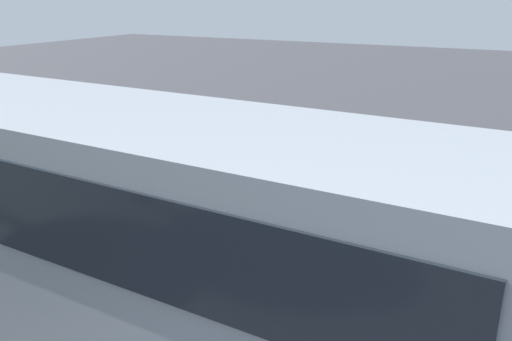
# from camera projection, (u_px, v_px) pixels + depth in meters

# --- Properties ---
(ground_plane) EXTENTS (80.00, 80.00, 0.00)m
(ground_plane) POSITION_uv_depth(u_px,v_px,m) (356.00, 236.00, 10.48)
(ground_plane) COLOR #38383D
(tour_bus) EXTENTS (10.86, 2.94, 3.25)m
(tour_bus) POSITION_uv_depth(u_px,v_px,m) (118.00, 232.00, 6.82)
(tour_bus) COLOR #8C939E
(tour_bus) RESTS_ON ground_plane
(spectator_far_left) EXTENTS (0.57, 0.32, 1.76)m
(spectator_far_left) POSITION_uv_depth(u_px,v_px,m) (281.00, 219.00, 8.66)
(spectator_far_left) COLOR black
(spectator_far_left) RESTS_ON ground_plane
(spectator_left) EXTENTS (0.58, 0.37, 1.78)m
(spectator_left) POSITION_uv_depth(u_px,v_px,m) (231.00, 209.00, 9.05)
(spectator_left) COLOR black
(spectator_left) RESTS_ON ground_plane
(spectator_centre) EXTENTS (0.57, 0.38, 1.68)m
(spectator_centre) POSITION_uv_depth(u_px,v_px,m) (180.00, 198.00, 9.71)
(spectator_centre) COLOR #473823
(spectator_centre) RESTS_ON ground_plane
(spectator_right) EXTENTS (0.57, 0.31, 1.67)m
(spectator_right) POSITION_uv_depth(u_px,v_px,m) (123.00, 193.00, 10.01)
(spectator_right) COLOR black
(spectator_right) RESTS_ON ground_plane
(parked_motorcycle_silver) EXTENTS (2.04, 0.65, 0.99)m
(parked_motorcycle_silver) POSITION_uv_depth(u_px,v_px,m) (303.00, 278.00, 8.02)
(parked_motorcycle_silver) COLOR black
(parked_motorcycle_silver) RESTS_ON ground_plane
(stunt_motorcycle) EXTENTS (2.04, 0.66, 1.63)m
(stunt_motorcycle) POSITION_uv_depth(u_px,v_px,m) (279.00, 143.00, 13.34)
(stunt_motorcycle) COLOR black
(stunt_motorcycle) RESTS_ON ground_plane
(traffic_cone) EXTENTS (0.34, 0.34, 0.63)m
(traffic_cone) POSITION_uv_depth(u_px,v_px,m) (344.00, 183.00, 12.52)
(traffic_cone) COLOR orange
(traffic_cone) RESTS_ON ground_plane
(bay_line_b) EXTENTS (0.27, 4.78, 0.01)m
(bay_line_b) POSITION_uv_depth(u_px,v_px,m) (420.00, 224.00, 11.03)
(bay_line_b) COLOR white
(bay_line_b) RESTS_ON ground_plane
(bay_line_c) EXTENTS (0.24, 4.02, 0.01)m
(bay_line_c) POSITION_uv_depth(u_px,v_px,m) (297.00, 201.00, 12.28)
(bay_line_c) COLOR white
(bay_line_c) RESTS_ON ground_plane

